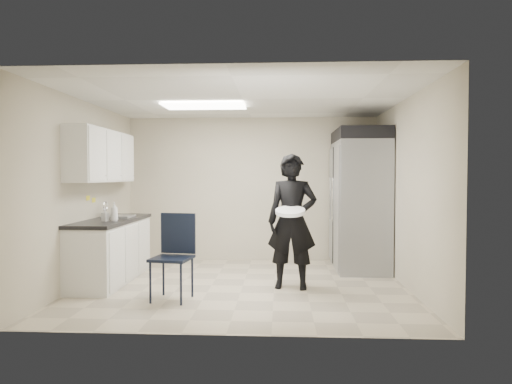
# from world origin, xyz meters

# --- Properties ---
(floor) EXTENTS (4.50, 4.50, 0.00)m
(floor) POSITION_xyz_m (0.00, 0.00, 0.00)
(floor) COLOR #BCAE94
(floor) RESTS_ON ground
(ceiling) EXTENTS (4.50, 4.50, 0.00)m
(ceiling) POSITION_xyz_m (0.00, 0.00, 2.60)
(ceiling) COLOR silver
(ceiling) RESTS_ON back_wall
(back_wall) EXTENTS (4.50, 0.00, 4.50)m
(back_wall) POSITION_xyz_m (0.00, 2.00, 1.30)
(back_wall) COLOR #BFB69E
(back_wall) RESTS_ON floor
(left_wall) EXTENTS (0.00, 4.00, 4.00)m
(left_wall) POSITION_xyz_m (-2.25, 0.00, 1.30)
(left_wall) COLOR #BFB69E
(left_wall) RESTS_ON floor
(right_wall) EXTENTS (0.00, 4.00, 4.00)m
(right_wall) POSITION_xyz_m (2.25, 0.00, 1.30)
(right_wall) COLOR #BFB69E
(right_wall) RESTS_ON floor
(ceiling_panel) EXTENTS (1.20, 0.60, 0.02)m
(ceiling_panel) POSITION_xyz_m (-0.60, 0.40, 2.57)
(ceiling_panel) COLOR white
(ceiling_panel) RESTS_ON ceiling
(lower_counter) EXTENTS (0.60, 1.90, 0.86)m
(lower_counter) POSITION_xyz_m (-1.95, 0.20, 0.43)
(lower_counter) COLOR silver
(lower_counter) RESTS_ON floor
(countertop) EXTENTS (0.64, 1.95, 0.05)m
(countertop) POSITION_xyz_m (-1.95, 0.20, 0.89)
(countertop) COLOR black
(countertop) RESTS_ON lower_counter
(sink) EXTENTS (0.42, 0.40, 0.14)m
(sink) POSITION_xyz_m (-1.93, 0.45, 0.87)
(sink) COLOR gray
(sink) RESTS_ON countertop
(faucet) EXTENTS (0.02, 0.02, 0.24)m
(faucet) POSITION_xyz_m (-2.13, 0.45, 1.02)
(faucet) COLOR silver
(faucet) RESTS_ON countertop
(upper_cabinets) EXTENTS (0.35, 1.80, 0.75)m
(upper_cabinets) POSITION_xyz_m (-2.08, 0.20, 1.83)
(upper_cabinets) COLOR silver
(upper_cabinets) RESTS_ON left_wall
(towel_dispenser) EXTENTS (0.22, 0.30, 0.35)m
(towel_dispenser) POSITION_xyz_m (-2.14, 1.35, 1.62)
(towel_dispenser) COLOR black
(towel_dispenser) RESTS_ON left_wall
(notice_sticker_left) EXTENTS (0.00, 0.12, 0.07)m
(notice_sticker_left) POSITION_xyz_m (-2.24, 0.10, 1.22)
(notice_sticker_left) COLOR yellow
(notice_sticker_left) RESTS_ON left_wall
(notice_sticker_right) EXTENTS (0.00, 0.12, 0.07)m
(notice_sticker_right) POSITION_xyz_m (-2.24, 0.30, 1.18)
(notice_sticker_right) COLOR yellow
(notice_sticker_right) RESTS_ON left_wall
(commercial_fridge) EXTENTS (0.80, 1.35, 2.10)m
(commercial_fridge) POSITION_xyz_m (1.83, 1.27, 1.05)
(commercial_fridge) COLOR gray
(commercial_fridge) RESTS_ON floor
(fridge_compressor) EXTENTS (0.80, 1.35, 0.20)m
(fridge_compressor) POSITION_xyz_m (1.83, 1.27, 2.20)
(fridge_compressor) COLOR black
(fridge_compressor) RESTS_ON commercial_fridge
(folding_chair) EXTENTS (0.52, 0.52, 1.03)m
(folding_chair) POSITION_xyz_m (-0.82, -0.78, 0.52)
(folding_chair) COLOR black
(folding_chair) RESTS_ON floor
(man_tuxedo) EXTENTS (0.72, 0.53, 1.84)m
(man_tuxedo) POSITION_xyz_m (0.68, -0.10, 0.92)
(man_tuxedo) COLOR black
(man_tuxedo) RESTS_ON floor
(bucket_lid) EXTENTS (0.43, 0.43, 0.05)m
(bucket_lid) POSITION_xyz_m (0.65, -0.35, 1.07)
(bucket_lid) COLOR white
(bucket_lid) RESTS_ON man_tuxedo
(soap_bottle_a) EXTENTS (0.13, 0.13, 0.27)m
(soap_bottle_a) POSITION_xyz_m (-1.77, -0.14, 1.04)
(soap_bottle_a) COLOR silver
(soap_bottle_a) RESTS_ON countertop
(soap_bottle_b) EXTENTS (0.10, 0.10, 0.18)m
(soap_bottle_b) POSITION_xyz_m (-1.90, -0.15, 1.00)
(soap_bottle_b) COLOR #B5B2BF
(soap_bottle_b) RESTS_ON countertop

